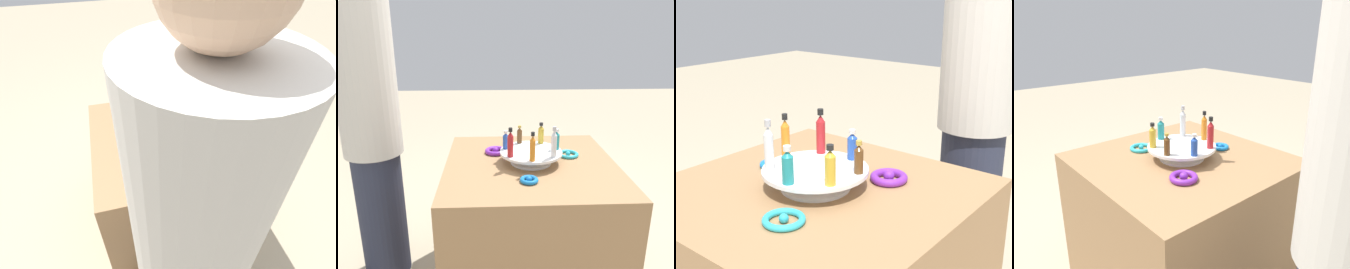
# 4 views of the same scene
# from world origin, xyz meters

# --- Properties ---
(display_stand) EXTENTS (0.30, 0.30, 0.06)m
(display_stand) POSITION_xyz_m (0.00, 0.00, 0.74)
(display_stand) COLOR white
(display_stand) RESTS_ON party_table
(bottle_clear) EXTENTS (0.03, 0.03, 0.15)m
(bottle_clear) POSITION_xyz_m (-0.09, 0.09, 0.83)
(bottle_clear) COLOR silver
(bottle_clear) RESTS_ON display_stand
(bottle_teal) EXTENTS (0.03, 0.03, 0.10)m
(bottle_teal) POSITION_xyz_m (-0.13, -0.02, 0.81)
(bottle_teal) COLOR teal
(bottle_teal) RESTS_ON display_stand
(bottle_gold) EXTENTS (0.03, 0.03, 0.11)m
(bottle_gold) POSITION_xyz_m (-0.06, -0.11, 0.81)
(bottle_gold) COLOR gold
(bottle_gold) RESTS_ON display_stand
(bottle_brown) EXTENTS (0.03, 0.03, 0.09)m
(bottle_brown) POSITION_xyz_m (0.05, -0.12, 0.81)
(bottle_brown) COLOR brown
(bottle_brown) RESTS_ON display_stand
(bottle_blue) EXTENTS (0.03, 0.03, 0.09)m
(bottle_blue) POSITION_xyz_m (0.12, -0.04, 0.81)
(bottle_blue) COLOR #234CAD
(bottle_blue) RESTS_ON display_stand
(bottle_red) EXTENTS (0.03, 0.03, 0.14)m
(bottle_red) POSITION_xyz_m (0.10, 0.07, 0.83)
(bottle_red) COLOR #B21E23
(bottle_red) RESTS_ON display_stand
(bottle_orange) EXTENTS (0.03, 0.03, 0.13)m
(bottle_orange) POSITION_xyz_m (0.01, 0.13, 0.83)
(bottle_orange) COLOR orange
(bottle_orange) RESTS_ON display_stand
(ribbon_bow_blue) EXTENTS (0.08, 0.08, 0.03)m
(ribbon_bow_blue) POSITION_xyz_m (0.03, 0.22, 0.71)
(ribbon_bow_blue) COLOR blue
(ribbon_bow_blue) RESTS_ON party_table
(ribbon_bow_teal) EXTENTS (0.11, 0.11, 0.02)m
(ribbon_bow_teal) POSITION_xyz_m (-0.20, -0.08, 0.71)
(ribbon_bow_teal) COLOR #2DB7CC
(ribbon_bow_teal) RESTS_ON party_table
(ribbon_bow_purple) EXTENTS (0.11, 0.11, 0.03)m
(ribbon_bow_purple) POSITION_xyz_m (0.17, -0.14, 0.72)
(ribbon_bow_purple) COLOR purple
(ribbon_bow_purple) RESTS_ON party_table
(person_figure) EXTENTS (0.29, 0.29, 1.72)m
(person_figure) POSITION_xyz_m (0.80, -0.12, 0.87)
(person_figure) COLOR #282D42
(person_figure) RESTS_ON ground_plane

